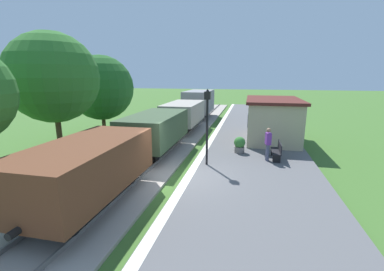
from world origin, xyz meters
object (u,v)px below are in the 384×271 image
(station_hut, at_px, (272,119))
(tree_trackside_mid, at_px, (53,78))
(lamp_post_near, at_px, (207,113))
(freight_train, at_px, (175,119))
(bench_near_hut, at_px, (277,151))
(tree_trackside_far, at_px, (101,88))
(person_waiting, at_px, (268,143))
(potted_planter, at_px, (240,144))

(station_hut, bearing_deg, tree_trackside_mid, -148.69)
(lamp_post_near, height_order, tree_trackside_mid, tree_trackside_mid)
(freight_train, relative_size, tree_trackside_mid, 3.90)
(bench_near_hut, distance_m, tree_trackside_mid, 11.96)
(station_hut, distance_m, tree_trackside_far, 12.56)
(station_hut, bearing_deg, tree_trackside_far, -177.49)
(person_waiting, height_order, tree_trackside_mid, tree_trackside_mid)
(person_waiting, bearing_deg, station_hut, -107.01)
(potted_planter, xyz_separation_m, tree_trackside_mid, (-9.19, -3.06, 3.70))
(tree_trackside_mid, xyz_separation_m, tree_trackside_far, (-1.21, 6.26, -0.78))
(potted_planter, xyz_separation_m, tree_trackside_far, (-10.39, 3.20, 2.92))
(freight_train, distance_m, tree_trackside_far, 6.00)
(freight_train, height_order, person_waiting, freight_train)
(person_waiting, height_order, tree_trackside_far, tree_trackside_far)
(potted_planter, distance_m, lamp_post_near, 3.52)
(bench_near_hut, height_order, tree_trackside_far, tree_trackside_far)
(station_hut, distance_m, bench_near_hut, 4.66)
(person_waiting, xyz_separation_m, tree_trackside_far, (-11.85, 4.34, 2.46))
(potted_planter, distance_m, tree_trackside_far, 11.26)
(tree_trackside_far, bearing_deg, lamp_post_near, -32.25)
(freight_train, xyz_separation_m, bench_near_hut, (6.77, -4.20, -0.76))
(bench_near_hut, xyz_separation_m, potted_planter, (-1.97, 0.83, 0.00))
(bench_near_hut, bearing_deg, freight_train, 148.23)
(freight_train, bearing_deg, potted_planter, -35.02)
(bench_near_hut, relative_size, person_waiting, 0.88)
(freight_train, relative_size, bench_near_hut, 17.33)
(tree_trackside_mid, bearing_deg, person_waiting, 10.20)
(freight_train, xyz_separation_m, lamp_post_near, (3.32, -5.79, 1.32))
(station_hut, xyz_separation_m, lamp_post_near, (-3.48, -6.16, 1.15))
(bench_near_hut, bearing_deg, tree_trackside_mid, -168.67)
(person_waiting, distance_m, lamp_post_near, 3.59)
(bench_near_hut, xyz_separation_m, tree_trackside_mid, (-11.16, -2.24, 3.70))
(person_waiting, relative_size, lamp_post_near, 0.46)
(freight_train, height_order, potted_planter, freight_train)
(potted_planter, height_order, lamp_post_near, lamp_post_near)
(station_hut, height_order, bench_near_hut, station_hut)
(freight_train, height_order, lamp_post_near, lamp_post_near)
(freight_train, bearing_deg, person_waiting, -35.80)
(station_hut, xyz_separation_m, potted_planter, (-1.99, -3.74, -0.93))
(person_waiting, bearing_deg, lamp_post_near, 12.68)
(lamp_post_near, height_order, tree_trackside_far, tree_trackside_far)
(freight_train, height_order, tree_trackside_mid, tree_trackside_mid)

